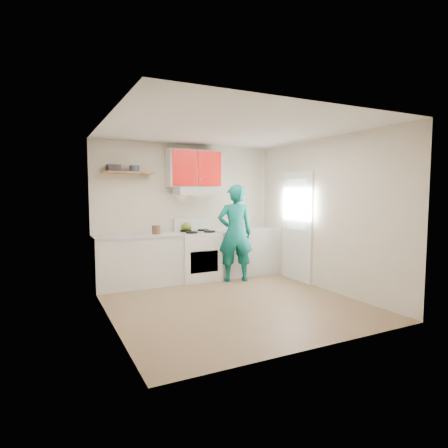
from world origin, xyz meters
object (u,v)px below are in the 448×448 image
kettle (186,227)px  crock (156,230)px  stove (198,256)px  person (235,233)px  tin (134,169)px

kettle → crock: size_ratio=1.16×
stove → person: (0.59, -0.41, 0.45)m
tin → kettle: bearing=3.6°
crock → person: bearing=-16.4°
crock → person: person is taller
kettle → person: person is taller
kettle → tin: bearing=161.4°
tin → kettle: 1.47m
tin → person: 2.17m
crock → person: (1.40, -0.41, -0.08)m
stove → kettle: (-0.15, 0.21, 0.55)m
tin → crock: (0.34, -0.14, -1.10)m
person → tin: bearing=-0.7°
stove → crock: (-0.81, 0.00, 0.53)m
person → stove: bearing=-17.5°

